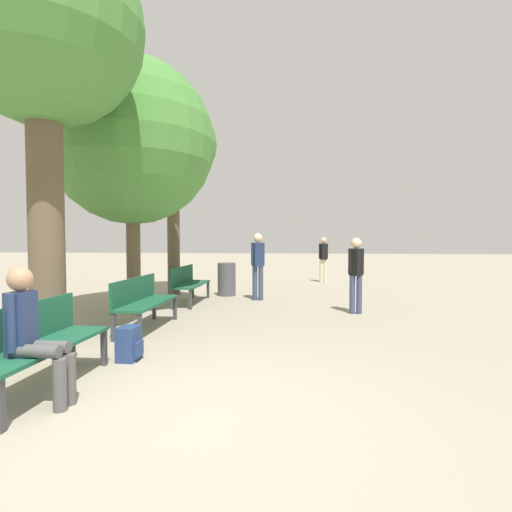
{
  "coord_description": "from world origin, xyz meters",
  "views": [
    {
      "loc": [
        0.98,
        -3.3,
        1.56
      ],
      "look_at": [
        0.04,
        5.35,
        1.19
      ],
      "focal_mm": 28.0,
      "sensor_mm": 36.0,
      "label": 1
    }
  ],
  "objects": [
    {
      "name": "backpack",
      "position": [
        -1.18,
        1.55,
        0.22
      ],
      "size": [
        0.27,
        0.31,
        0.44
      ],
      "color": "navy",
      "rests_on": "ground_plane"
    },
    {
      "name": "trash_bin",
      "position": [
        -1.0,
        7.48,
        0.45
      ],
      "size": [
        0.49,
        0.49,
        0.9
      ],
      "color": "#4C4C51",
      "rests_on": "ground_plane"
    },
    {
      "name": "bench_row_1",
      "position": [
        -1.7,
        3.28,
        0.53
      ],
      "size": [
        0.51,
        1.8,
        0.89
      ],
      "color": "#195138",
      "rests_on": "ground_plane"
    },
    {
      "name": "person_seated",
      "position": [
        -1.47,
        0.11,
        0.7
      ],
      "size": [
        0.59,
        0.34,
        1.3
      ],
      "color": "#4C4C4C",
      "rests_on": "ground_plane"
    },
    {
      "name": "bench_row_0",
      "position": [
        -1.7,
        0.46,
        0.53
      ],
      "size": [
        0.51,
        1.8,
        0.89
      ],
      "color": "#195138",
      "rests_on": "ground_plane"
    },
    {
      "name": "pedestrian_far",
      "position": [
        1.85,
        11.2,
        0.93
      ],
      "size": [
        0.33,
        0.26,
        1.62
      ],
      "color": "beige",
      "rests_on": "ground_plane"
    },
    {
      "name": "ground_plane",
      "position": [
        0.0,
        0.0,
        0.0
      ],
      "size": [
        80.0,
        80.0,
        0.0
      ],
      "primitive_type": "plane",
      "color": "gray"
    },
    {
      "name": "tree_row_2",
      "position": [
        -2.51,
        7.55,
        4.15
      ],
      "size": [
        2.43,
        2.43,
        5.43
      ],
      "color": "brown",
      "rests_on": "ground_plane"
    },
    {
      "name": "pedestrian_mid",
      "position": [
        -0.06,
        6.75,
        0.97
      ],
      "size": [
        0.34,
        0.28,
        1.7
      ],
      "color": "#384260",
      "rests_on": "ground_plane"
    },
    {
      "name": "tree_row_0",
      "position": [
        -2.51,
        1.9,
        4.38
      ],
      "size": [
        2.74,
        2.74,
        5.85
      ],
      "color": "brown",
      "rests_on": "ground_plane"
    },
    {
      "name": "bench_row_2",
      "position": [
        -1.7,
        6.1,
        0.53
      ],
      "size": [
        0.51,
        1.8,
        0.89
      ],
      "color": "#195138",
      "rests_on": "ground_plane"
    },
    {
      "name": "tree_row_1",
      "position": [
        -2.51,
        4.82,
        3.58
      ],
      "size": [
        3.44,
        3.44,
        5.31
      ],
      "color": "brown",
      "rests_on": "ground_plane"
    },
    {
      "name": "pedestrian_near",
      "position": [
        2.16,
        5.14,
        0.91
      ],
      "size": [
        0.32,
        0.28,
        1.58
      ],
      "color": "#384260",
      "rests_on": "ground_plane"
    }
  ]
}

